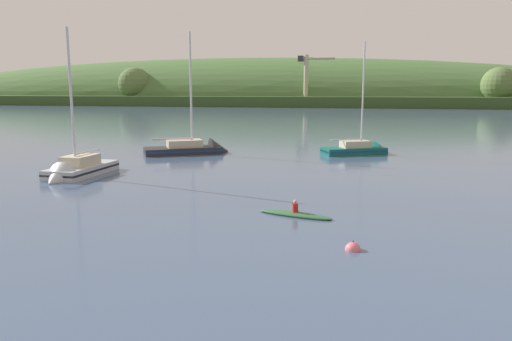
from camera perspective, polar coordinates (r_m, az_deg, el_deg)
name	(u,v)px	position (r m, az deg, el deg)	size (l,w,h in m)	color
far_shoreline_hill	(242,103)	(239.38, -1.65, 8.04)	(507.17, 133.21, 44.54)	#314A21
dockside_crane	(307,81)	(199.61, 6.09, 10.54)	(14.96, 4.55, 20.90)	#4C4C51
sailboat_near_mooring	(76,173)	(41.08, -20.73, -0.34)	(3.61, 7.95, 13.01)	#ADB2BC
sailboat_midwater_white	(361,151)	(53.22, 12.47, 2.24)	(8.02, 5.22, 13.02)	#0F564C
sailboat_far_left	(195,151)	(53.03, -7.35, 2.36)	(9.74, 6.86, 14.46)	#232328
canoe_with_paddler	(295,214)	(26.73, 4.70, -5.22)	(4.38, 2.31, 1.02)	#33663D
mooring_buoy_foreground	(353,250)	(21.61, 11.49, -9.27)	(0.69, 0.69, 0.77)	#E06675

